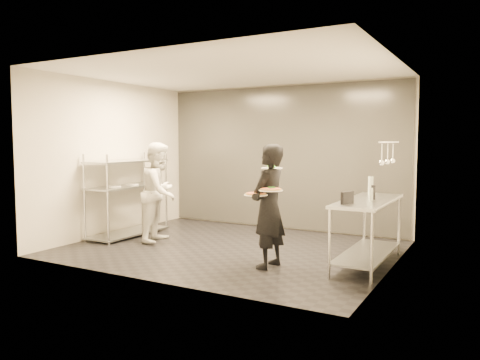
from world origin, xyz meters
The scene contains 13 objects.
room_shell centered at (0.00, 1.18, 1.40)m, with size 5.00×4.00×2.80m.
pass_rack centered at (-2.15, 0.00, 0.77)m, with size 0.60×1.60×1.50m.
prep_counter centered at (2.18, 0.00, 0.63)m, with size 0.60×1.80×0.92m.
utensil_rail centered at (2.43, 0.00, 1.55)m, with size 0.07×1.20×0.31m.
waiter centered at (1.03, -0.73, 0.84)m, with size 0.61×0.40×1.67m, color black.
chef centered at (-1.34, -0.09, 0.85)m, with size 0.82×0.64×1.69m, color white.
pizza_plate_near centered at (0.94, -0.94, 1.02)m, with size 0.31×0.31×0.05m.
pizza_plate_far centered at (1.17, -0.97, 1.09)m, with size 0.31×0.31×0.05m.
salad_plate centered at (0.92, -0.41, 1.35)m, with size 0.30×0.30×0.07m.
pos_monitor centered at (2.06, -0.59, 1.00)m, with size 0.04×0.22×0.16m, color black.
bottle_green centered at (2.08, 0.53, 1.06)m, with size 0.08×0.08×0.28m, color gray.
bottle_clear centered at (2.24, -0.12, 1.01)m, with size 0.05×0.05×0.17m, color gray.
bottle_dark centered at (2.24, 0.02, 1.02)m, with size 0.06×0.06×0.20m, color black.
Camera 1 is at (3.72, -6.38, 1.71)m, focal length 35.00 mm.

